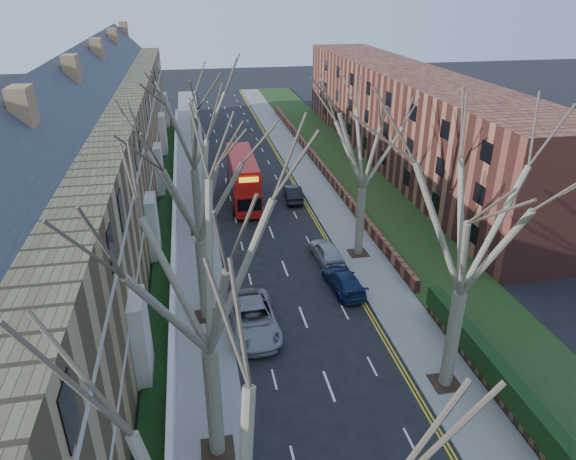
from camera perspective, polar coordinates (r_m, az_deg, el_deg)
pavement_left at (r=52.13m, az=-10.54°, el=4.91°), size 3.00×102.00×0.12m
pavement_right at (r=53.43m, az=2.46°, el=5.83°), size 3.00×102.00×0.12m
terrace_left at (r=43.53m, az=-21.03°, el=7.13°), size 9.70×78.00×13.60m
flats_right at (r=59.25m, az=12.75°, el=12.17°), size 13.97×54.00×10.00m
front_wall_left at (r=44.53m, az=-12.48°, el=1.87°), size 0.30×78.00×1.00m
grass_verge_right at (r=54.57m, az=7.09°, el=6.18°), size 6.00×102.00×0.06m
tree_left_mid at (r=18.04m, az=-9.55°, el=-2.77°), size 10.50×10.50×14.71m
tree_left_far at (r=27.39m, az=-10.32°, el=6.42°), size 10.15×10.15×14.22m
tree_left_dist at (r=38.88m, az=-10.84°, el=12.50°), size 10.50×10.50×14.71m
tree_right_mid at (r=22.89m, az=20.02°, el=2.24°), size 10.50×10.50×14.71m
tree_right_far at (r=35.04m, az=8.67°, el=10.73°), size 10.15×10.15×14.22m
double_decker_bus at (r=47.04m, az=-5.04°, el=5.56°), size 2.63×9.94×4.19m
car_left_far at (r=29.84m, az=-3.91°, el=-9.76°), size 2.85×5.87×1.61m
car_right_near at (r=33.72m, az=6.23°, el=-5.65°), size 2.17×4.60×1.30m
car_right_mid at (r=37.17m, az=4.27°, el=-2.34°), size 1.97×4.20×1.39m
car_right_far at (r=47.51m, az=0.55°, el=4.11°), size 1.75×4.27×1.38m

